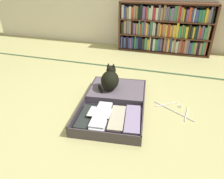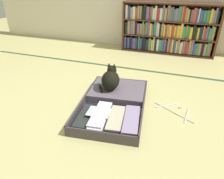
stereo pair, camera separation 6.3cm
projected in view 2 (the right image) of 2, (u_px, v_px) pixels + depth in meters
The scene contains 6 objects.
ground_plane at pixel (93, 120), 1.90m from camera, with size 10.00×10.00×0.00m, color tan.
tatami_border at pixel (129, 68), 2.97m from camera, with size 4.80×0.05×0.00m.
bookshelf at pixel (168, 29), 3.45m from camera, with size 1.55×0.28×0.82m.
open_suitcase at pixel (115, 102), 2.10m from camera, with size 0.73×1.07×0.10m.
black_cat at pixel (111, 80), 2.17m from camera, with size 0.26×0.25×0.28m.
clothes_hanger at pixel (176, 111), 2.02m from camera, with size 0.40×0.32×0.01m.
Camera 2 is at (0.67, -1.39, 1.16)m, focal length 32.78 mm.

